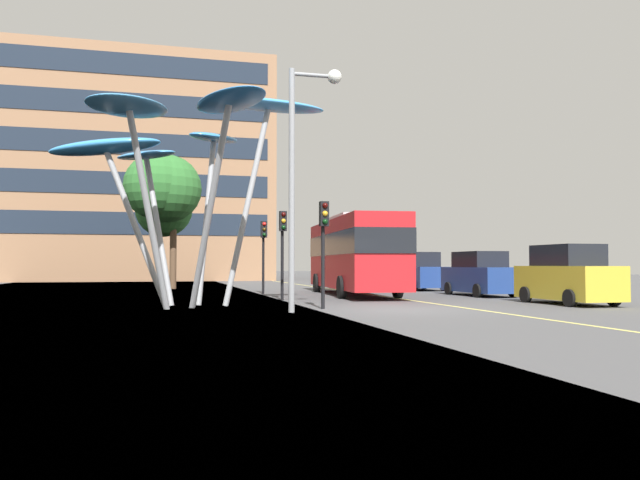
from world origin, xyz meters
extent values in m
cube|color=#4C4C4F|center=(0.00, 0.00, -0.05)|extent=(120.00, 240.00, 0.10)
cube|color=gray|center=(-10.60, 0.00, -0.03)|extent=(16.00, 240.00, 0.05)
cube|color=#E0D666|center=(2.40, 0.00, 0.00)|extent=(0.16, 144.00, 0.01)
cube|color=red|center=(1.54, 9.76, 1.93)|extent=(3.38, 11.36, 3.16)
cube|color=black|center=(1.54, 9.76, 2.37)|extent=(3.41, 11.47, 1.01)
cube|color=yellow|center=(2.01, 15.28, 3.21)|extent=(1.35, 0.21, 0.36)
cube|color=#B2B2B7|center=(1.54, 9.76, 3.63)|extent=(2.16, 4.06, 0.24)
cylinder|color=black|center=(3.05, 13.12, 0.48)|extent=(0.36, 0.98, 0.96)
cylinder|color=black|center=(0.62, 13.32, 0.48)|extent=(0.36, 0.98, 0.96)
cylinder|color=black|center=(2.50, 6.59, 0.48)|extent=(0.36, 0.98, 0.96)
cylinder|color=black|center=(0.06, 6.80, 0.48)|extent=(0.36, 0.98, 0.96)
cylinder|color=#9EA0A5|center=(-4.39, 3.34, 3.58)|extent=(1.77, 0.48, 7.20)
ellipsoid|color=#4299E0|center=(-3.62, 3.46, 7.15)|extent=(4.43, 2.09, 0.38)
cylinder|color=#9EA0A5|center=(-5.75, 4.23, 3.07)|extent=(0.86, 1.25, 6.17)
ellipsoid|color=#388EDB|center=(-5.46, 4.73, 6.13)|extent=(2.68, 3.22, 0.71)
cylinder|color=#9EA0A5|center=(-7.44, 4.26, 2.70)|extent=(1.20, 1.50, 5.46)
ellipsoid|color=#4299E0|center=(-7.90, 4.88, 5.41)|extent=(2.90, 3.23, 0.47)
cylinder|color=#9EA0A5|center=(-8.19, 3.38, 2.71)|extent=(2.29, 0.69, 5.49)
ellipsoid|color=#388EDB|center=(-9.22, 3.60, 5.42)|extent=(3.98, 1.99, 0.92)
cylinder|color=#9EA0A5|center=(-7.74, 1.18, 3.03)|extent=(1.44, 1.98, 6.13)
ellipsoid|color=#4CA3E5|center=(-8.32, 0.33, 6.06)|extent=(3.19, 3.64, 0.72)
cylinder|color=#9EA0A5|center=(-5.88, 1.09, 3.13)|extent=(1.13, 3.04, 6.34)
ellipsoid|color=#2D7FD1|center=(-5.44, -0.31, 6.26)|extent=(2.55, 4.05, 0.42)
cylinder|color=black|center=(-2.26, 0.99, 1.73)|extent=(0.12, 0.12, 3.47)
cube|color=black|center=(-2.26, 0.85, 3.07)|extent=(0.28, 0.24, 0.80)
sphere|color=#390706|center=(-2.26, 0.72, 3.33)|extent=(0.18, 0.18, 0.18)
sphere|color=orange|center=(-2.26, 0.72, 3.07)|extent=(0.18, 0.18, 0.18)
sphere|color=black|center=(-2.26, 0.72, 2.81)|extent=(0.18, 0.18, 0.18)
cylinder|color=black|center=(-2.58, 6.29, 1.79)|extent=(0.12, 0.12, 3.58)
cube|color=black|center=(-2.58, 6.15, 3.18)|extent=(0.28, 0.24, 0.80)
sphere|color=#390706|center=(-2.58, 6.02, 3.44)|extent=(0.18, 0.18, 0.18)
sphere|color=orange|center=(-2.58, 6.02, 3.18)|extent=(0.18, 0.18, 0.18)
sphere|color=black|center=(-2.58, 6.02, 2.92)|extent=(0.18, 0.18, 0.18)
cylinder|color=black|center=(-2.47, 11.71, 1.77)|extent=(0.12, 0.12, 3.53)
cube|color=black|center=(-2.47, 11.57, 3.13)|extent=(0.28, 0.24, 0.80)
sphere|color=red|center=(-2.47, 11.44, 3.39)|extent=(0.18, 0.18, 0.18)
sphere|color=#3A2707|center=(-2.47, 11.44, 3.13)|extent=(0.18, 0.18, 0.18)
sphere|color=black|center=(-2.47, 11.44, 2.87)|extent=(0.18, 0.18, 0.18)
cube|color=gold|center=(6.92, 1.15, 0.78)|extent=(1.73, 4.32, 1.20)
cube|color=black|center=(6.92, 1.15, 1.77)|extent=(1.59, 2.37, 0.77)
cylinder|color=black|center=(7.79, 2.49, 0.30)|extent=(0.20, 0.60, 0.60)
cylinder|color=black|center=(6.06, 2.49, 0.30)|extent=(0.20, 0.60, 0.60)
cylinder|color=black|center=(7.79, -0.19, 0.30)|extent=(0.20, 0.60, 0.60)
cylinder|color=black|center=(6.06, -0.19, 0.30)|extent=(0.20, 0.60, 0.60)
cube|color=navy|center=(6.88, 7.59, 0.74)|extent=(1.71, 4.59, 1.13)
cube|color=black|center=(6.88, 7.59, 1.67)|extent=(1.57, 2.52, 0.72)
cylinder|color=black|center=(7.73, 9.01, 0.30)|extent=(0.20, 0.60, 0.60)
cylinder|color=black|center=(6.02, 9.01, 0.30)|extent=(0.20, 0.60, 0.60)
cylinder|color=black|center=(7.73, 6.17, 0.30)|extent=(0.20, 0.60, 0.60)
cylinder|color=black|center=(6.02, 6.17, 0.30)|extent=(0.20, 0.60, 0.60)
cube|color=navy|center=(6.87, 14.54, 0.74)|extent=(1.72, 4.28, 1.13)
cube|color=black|center=(6.87, 14.54, 1.72)|extent=(1.58, 2.36, 0.81)
cylinder|color=black|center=(7.73, 15.87, 0.30)|extent=(0.20, 0.60, 0.60)
cylinder|color=black|center=(6.01, 15.87, 0.30)|extent=(0.20, 0.60, 0.60)
cylinder|color=black|center=(7.73, 13.21, 0.30)|extent=(0.20, 0.60, 0.60)
cylinder|color=black|center=(6.01, 13.21, 0.30)|extent=(0.20, 0.60, 0.60)
cylinder|color=gray|center=(-3.56, -0.32, 3.68)|extent=(0.18, 0.18, 7.36)
cylinder|color=gray|center=(-2.89, -0.32, 7.21)|extent=(1.34, 0.12, 0.12)
sphere|color=silver|center=(-2.22, -0.32, 7.21)|extent=(0.44, 0.44, 0.44)
cylinder|color=brown|center=(-6.55, 19.76, 1.81)|extent=(0.40, 0.40, 3.62)
sphere|color=#2D6B2D|center=(-6.92, 18.86, 5.83)|extent=(3.92, 3.92, 3.92)
sphere|color=#2D6B2D|center=(-7.52, 18.64, 5.91)|extent=(3.79, 3.79, 3.79)
sphere|color=#2D6B2D|center=(-7.10, 20.45, 4.79)|extent=(3.40, 3.40, 3.40)
sphere|color=#2D6B2D|center=(-6.75, 19.59, 5.68)|extent=(3.07, 3.07, 3.07)
cube|color=#936B4C|center=(-10.95, 44.77, 10.12)|extent=(27.44, 15.98, 20.24)
cube|color=#1E2838|center=(-10.95, 36.75, 4.89)|extent=(25.80, 0.08, 1.89)
cube|color=#1E2838|center=(-10.95, 36.75, 8.26)|extent=(25.80, 0.08, 1.89)
cube|color=#1E2838|center=(-10.95, 36.75, 11.64)|extent=(25.80, 0.08, 1.89)
cube|color=#1E2838|center=(-10.95, 36.75, 15.01)|extent=(25.80, 0.08, 1.89)
cube|color=#1E2838|center=(-10.95, 36.75, 18.38)|extent=(25.80, 0.08, 1.89)
camera|label=1|loc=(-7.47, -19.10, 1.43)|focal=35.98mm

